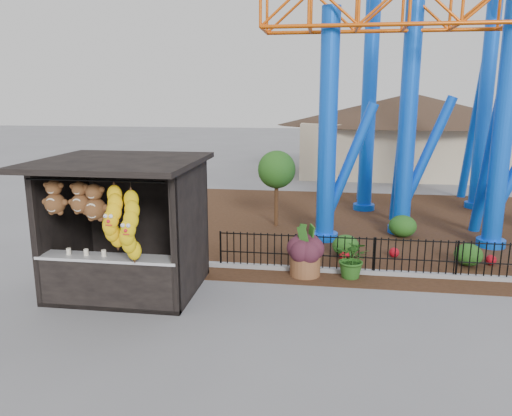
# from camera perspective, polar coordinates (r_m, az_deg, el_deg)

# --- Properties ---
(ground) EXTENTS (120.00, 120.00, 0.00)m
(ground) POSITION_cam_1_polar(r_m,az_deg,el_deg) (10.53, -1.08, -12.51)
(ground) COLOR slate
(ground) RESTS_ON ground
(mulch_bed) EXTENTS (18.00, 12.00, 0.02)m
(mulch_bed) POSITION_cam_1_polar(r_m,az_deg,el_deg) (18.11, 15.83, -2.04)
(mulch_bed) COLOR #331E11
(mulch_bed) RESTS_ON ground
(curb) EXTENTS (18.00, 0.18, 0.12)m
(curb) POSITION_cam_1_polar(r_m,az_deg,el_deg) (13.37, 18.47, -7.28)
(curb) COLOR gray
(curb) RESTS_ON ground
(prize_booth) EXTENTS (3.50, 3.40, 3.12)m
(prize_booth) POSITION_cam_1_polar(r_m,az_deg,el_deg) (11.65, -15.06, -2.44)
(prize_booth) COLOR black
(prize_booth) RESTS_ON ground
(picket_fence) EXTENTS (12.20, 0.06, 1.00)m
(picket_fence) POSITION_cam_1_polar(r_m,az_deg,el_deg) (13.43, 22.41, -5.53)
(picket_fence) COLOR black
(picket_fence) RESTS_ON ground
(roller_coaster) EXTENTS (11.00, 6.37, 10.82)m
(roller_coaster) POSITION_cam_1_polar(r_m,az_deg,el_deg) (18.06, 20.74, 18.20)
(roller_coaster) COLOR blue
(roller_coaster) RESTS_ON ground
(terracotta_planter) EXTENTS (1.02, 1.02, 0.60)m
(terracotta_planter) POSITION_cam_1_polar(r_m,az_deg,el_deg) (12.80, 5.63, -6.41)
(terracotta_planter) COLOR brown
(terracotta_planter) RESTS_ON ground
(planter_foliage) EXTENTS (0.70, 0.70, 0.64)m
(planter_foliage) POSITION_cam_1_polar(r_m,az_deg,el_deg) (12.61, 5.69, -3.76)
(planter_foliage) COLOR #381621
(planter_foliage) RESTS_ON terracotta_planter
(potted_plant) EXTENTS (1.14, 1.07, 1.02)m
(potted_plant) POSITION_cam_1_polar(r_m,az_deg,el_deg) (12.74, 11.02, -5.69)
(potted_plant) COLOR #1B5719
(potted_plant) RESTS_ON ground
(landscaping) EXTENTS (6.96, 3.43, 0.70)m
(landscaping) POSITION_cam_1_polar(r_m,az_deg,el_deg) (15.62, 19.37, -3.49)
(landscaping) COLOR #204D16
(landscaping) RESTS_ON mulch_bed
(pavilion) EXTENTS (15.00, 15.00, 4.80)m
(pavilion) POSITION_cam_1_polar(r_m,az_deg,el_deg) (29.74, 17.20, 9.49)
(pavilion) COLOR #BFAD8C
(pavilion) RESTS_ON ground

